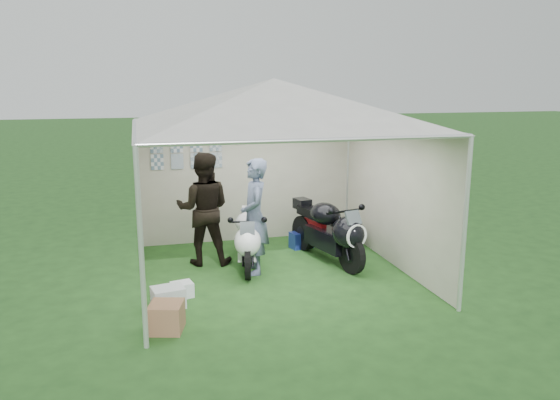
# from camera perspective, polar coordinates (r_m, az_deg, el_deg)

# --- Properties ---
(ground) EXTENTS (80.00, 80.00, 0.00)m
(ground) POSITION_cam_1_polar(r_m,az_deg,el_deg) (8.65, -0.59, -7.68)
(ground) COLOR #1F4319
(ground) RESTS_ON ground
(canopy_tent) EXTENTS (5.66, 5.66, 3.00)m
(canopy_tent) POSITION_cam_1_polar(r_m,az_deg,el_deg) (8.17, -0.69, 9.63)
(canopy_tent) COLOR silver
(canopy_tent) RESTS_ON ground
(motorcycle_white) EXTENTS (0.64, 1.82, 0.90)m
(motorcycle_white) POSITION_cam_1_polar(r_m,az_deg,el_deg) (8.80, -3.39, -3.92)
(motorcycle_white) COLOR black
(motorcycle_white) RESTS_ON ground
(motorcycle_black) EXTENTS (0.78, 2.03, 1.01)m
(motorcycle_black) POSITION_cam_1_polar(r_m,az_deg,el_deg) (9.03, 5.28, -3.10)
(motorcycle_black) COLOR black
(motorcycle_black) RESTS_ON ground
(paddock_stand) EXTENTS (0.44, 0.33, 0.30)m
(paddock_stand) POSITION_cam_1_polar(r_m,az_deg,el_deg) (9.91, 2.24, -4.18)
(paddock_stand) COLOR blue
(paddock_stand) RESTS_ON ground
(person_dark_jacket) EXTENTS (1.03, 0.88, 1.85)m
(person_dark_jacket) POSITION_cam_1_polar(r_m,az_deg,el_deg) (8.96, -8.00, -0.92)
(person_dark_jacket) COLOR black
(person_dark_jacket) RESTS_ON ground
(person_blue_jacket) EXTENTS (0.49, 0.70, 1.81)m
(person_blue_jacket) POSITION_cam_1_polar(r_m,az_deg,el_deg) (8.47, -2.67, -1.73)
(person_blue_jacket) COLOR slate
(person_blue_jacket) RESTS_ON ground
(equipment_box) EXTENTS (0.56, 0.49, 0.48)m
(equipment_box) POSITION_cam_1_polar(r_m,az_deg,el_deg) (9.96, 6.61, -3.60)
(equipment_box) COLOR black
(equipment_box) RESTS_ON ground
(crate_0) EXTENTS (0.47, 0.40, 0.28)m
(crate_0) POSITION_cam_1_polar(r_m,az_deg,el_deg) (7.53, -11.60, -9.93)
(crate_0) COLOR silver
(crate_0) RESTS_ON ground
(crate_1) EXTENTS (0.48, 0.48, 0.35)m
(crate_1) POSITION_cam_1_polar(r_m,az_deg,el_deg) (6.86, -11.78, -11.88)
(crate_1) COLOR #8A5F42
(crate_1) RESTS_ON ground
(crate_2) EXTENTS (0.33, 0.29, 0.21)m
(crate_2) POSITION_cam_1_polar(r_m,az_deg,el_deg) (7.85, -10.19, -9.21)
(crate_2) COLOR silver
(crate_2) RESTS_ON ground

